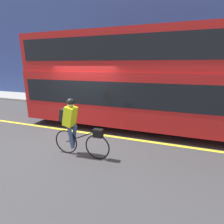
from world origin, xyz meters
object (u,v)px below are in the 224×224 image
(bus, at_px, (146,77))
(cyclist_on_bike, at_px, (75,126))
(street_sign_post, at_px, (209,83))
(trash_bin, at_px, (121,97))

(bus, xyz_separation_m, cyclist_on_bike, (-1.48, -2.97, -1.18))
(street_sign_post, bearing_deg, trash_bin, 179.93)
(street_sign_post, bearing_deg, bus, -128.44)
(bus, distance_m, trash_bin, 4.31)
(bus, relative_size, trash_bin, 11.33)
(bus, height_order, cyclist_on_bike, bus)
(cyclist_on_bike, xyz_separation_m, street_sign_post, (4.24, 6.44, 0.72))
(bus, bearing_deg, trash_bin, 120.46)
(cyclist_on_bike, relative_size, trash_bin, 2.01)
(street_sign_post, bearing_deg, cyclist_on_bike, -123.32)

